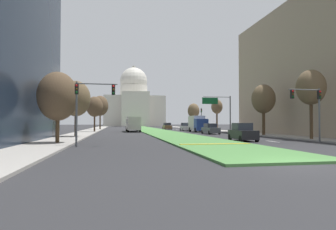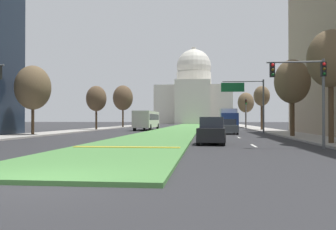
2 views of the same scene
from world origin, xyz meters
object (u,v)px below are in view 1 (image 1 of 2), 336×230
object	(u,v)px
traffic_light_near_right	(312,103)
street_tree_left_near	(58,96)
street_tree_left_far	(95,107)
street_tree_right_far	(217,107)
sedan_far_horizon	(167,126)
street_tree_left_distant	(100,106)
street_tree_right_mid	(263,99)
city_bus	(133,123)
sedan_midblock	(210,129)
street_tree_right_near	(311,88)
capitol_building	(134,105)
sedan_lead_stopped	(243,133)
street_tree_left_mid	(76,99)
sedan_very_far	(168,126)
sedan_distant	(185,127)
traffic_light_near_left	(88,99)
box_truck_delivery	(198,123)
overhead_guide_sign	(220,107)
traffic_light_far_right	(201,116)
street_tree_right_distant	(194,111)

from	to	relation	value
traffic_light_near_right	street_tree_left_near	world-z (taller)	street_tree_left_near
street_tree_left_far	street_tree_right_far	size ratio (longest dim) A/B	1.02
traffic_light_near_right	sedan_far_horizon	bearing A→B (deg)	96.30
street_tree_right_far	street_tree_left_distant	bearing A→B (deg)	147.57
street_tree_left_far	street_tree_right_mid	bearing A→B (deg)	-36.50
city_bus	street_tree_left_far	bearing A→B (deg)	-161.55
traffic_light_near_right	sedan_midblock	distance (m)	20.72
street_tree_right_near	street_tree_left_far	size ratio (longest dim) A/B	1.12
street_tree_left_near	capitol_building	bearing A→B (deg)	83.39
street_tree_right_near	sedan_lead_stopped	distance (m)	9.17
street_tree_left_mid	sedan_very_far	distance (m)	54.89
street_tree_left_distant	sedan_distant	xyz separation A→B (m)	(19.44, -10.78, -5.20)
sedan_midblock	street_tree_left_far	bearing A→B (deg)	150.32
traffic_light_near_left	street_tree_right_far	distance (m)	40.73
street_tree_left_mid	box_truck_delivery	world-z (taller)	street_tree_left_mid
street_tree_left_near	street_tree_right_near	world-z (taller)	street_tree_right_near
street_tree_right_mid	street_tree_left_far	bearing A→B (deg)	143.50
traffic_light_near_left	overhead_guide_sign	bearing A→B (deg)	49.03
capitol_building	traffic_light_near_right	xyz separation A→B (m)	(10.32, -115.49, -6.81)
sedan_midblock	sedan_distant	bearing A→B (deg)	89.66
street_tree_right_far	box_truck_delivery	world-z (taller)	street_tree_right_far
traffic_light_far_right	street_tree_right_mid	bearing A→B (deg)	-86.98
traffic_light_near_left	street_tree_left_mid	world-z (taller)	street_tree_left_mid
street_tree_left_distant	city_bus	bearing A→B (deg)	-63.75
street_tree_left_distant	sedan_midblock	size ratio (longest dim) A/B	1.85
overhead_guide_sign	street_tree_left_near	size ratio (longest dim) A/B	1.02
street_tree_right_distant	sedan_distant	world-z (taller)	street_tree_right_distant
street_tree_right_far	street_tree_left_mid	bearing A→B (deg)	-142.82
capitol_building	street_tree_left_mid	distance (m)	103.36
sedan_distant	street_tree_right_near	bearing A→B (deg)	-81.15
street_tree_right_far	sedan_lead_stopped	distance (m)	30.82
street_tree_left_near	sedan_far_horizon	distance (m)	50.33
street_tree_right_far	street_tree_right_distant	bearing A→B (deg)	91.38
traffic_light_far_right	sedan_midblock	size ratio (longest dim) A/B	1.12
street_tree_left_mid	street_tree_left_far	size ratio (longest dim) A/B	1.05
street_tree_left_distant	sedan_very_far	distance (m)	25.57
street_tree_right_far	overhead_guide_sign	bearing A→B (deg)	-107.33
sedan_far_horizon	street_tree_right_distant	bearing A→B (deg)	7.07
box_truck_delivery	sedan_lead_stopped	bearing A→B (deg)	-96.18
sedan_far_horizon	traffic_light_far_right	bearing A→B (deg)	-58.93
street_tree_right_far	traffic_light_near_left	bearing A→B (deg)	-124.65
sedan_distant	sedan_far_horizon	xyz separation A→B (m)	(-2.29, 10.97, -0.01)
street_tree_right_near	street_tree_right_mid	bearing A→B (deg)	90.72
sedan_far_horizon	sedan_very_far	size ratio (longest dim) A/B	0.91
street_tree_right_mid	traffic_light_near_left	bearing A→B (deg)	-149.19
city_bus	box_truck_delivery	bearing A→B (deg)	-17.60
capitol_building	sedan_lead_stopped	world-z (taller)	capitol_building
traffic_light_near_right	city_bus	distance (m)	37.05
street_tree_right_distant	capitol_building	bearing A→B (deg)	100.72
traffic_light_far_right	city_bus	distance (m)	16.78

